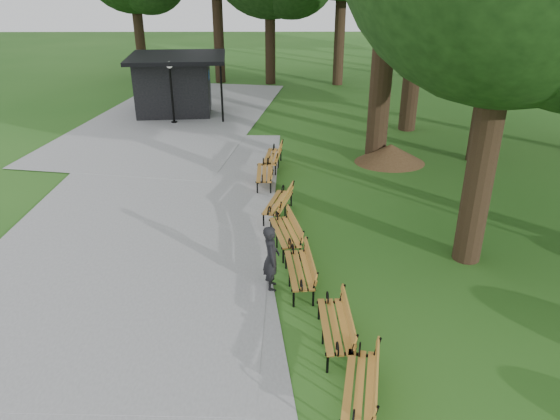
{
  "coord_description": "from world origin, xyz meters",
  "views": [
    {
      "loc": [
        0.02,
        -11.67,
        6.97
      ],
      "look_at": [
        0.13,
        0.84,
        1.1
      ],
      "focal_mm": 33.9,
      "sensor_mm": 36.0,
      "label": 1
    }
  ],
  "objects_px": {
    "bench_0": "(359,386)",
    "bench_5": "(264,173)",
    "lamp_post": "(171,79)",
    "bench_3": "(285,232)",
    "person": "(271,258)",
    "bench_2": "(299,270)",
    "bench_4": "(278,203)",
    "kiosk": "(174,84)",
    "bench_6": "(272,157)",
    "bench_1": "(334,326)",
    "dirt_mound": "(390,153)"
  },
  "relations": [
    {
      "from": "bench_6",
      "to": "kiosk",
      "type": "bearing_deg",
      "value": -140.9
    },
    {
      "from": "bench_0",
      "to": "bench_6",
      "type": "relative_size",
      "value": 1.0
    },
    {
      "from": "dirt_mound",
      "to": "bench_5",
      "type": "height_order",
      "value": "bench_5"
    },
    {
      "from": "lamp_post",
      "to": "bench_0",
      "type": "distance_m",
      "value": 18.95
    },
    {
      "from": "bench_0",
      "to": "bench_1",
      "type": "bearing_deg",
      "value": -159.47
    },
    {
      "from": "kiosk",
      "to": "bench_2",
      "type": "xyz_separation_m",
      "value": [
        5.61,
        -16.0,
        -1.01
      ]
    },
    {
      "from": "person",
      "to": "bench_6",
      "type": "relative_size",
      "value": 0.85
    },
    {
      "from": "bench_4",
      "to": "bench_5",
      "type": "relative_size",
      "value": 1.0
    },
    {
      "from": "bench_1",
      "to": "lamp_post",
      "type": "bearing_deg",
      "value": -160.9
    },
    {
      "from": "bench_4",
      "to": "person",
      "type": "bearing_deg",
      "value": 12.06
    },
    {
      "from": "kiosk",
      "to": "bench_2",
      "type": "bearing_deg",
      "value": -75.03
    },
    {
      "from": "lamp_post",
      "to": "bench_5",
      "type": "height_order",
      "value": "lamp_post"
    },
    {
      "from": "bench_5",
      "to": "bench_3",
      "type": "bearing_deg",
      "value": 8.15
    },
    {
      "from": "bench_3",
      "to": "bench_6",
      "type": "distance_m",
      "value": 6.07
    },
    {
      "from": "bench_0",
      "to": "bench_4",
      "type": "distance_m",
      "value": 7.7
    },
    {
      "from": "person",
      "to": "bench_5",
      "type": "xyz_separation_m",
      "value": [
        -0.28,
        6.38,
        -0.36
      ]
    },
    {
      "from": "person",
      "to": "bench_2",
      "type": "xyz_separation_m",
      "value": [
        0.65,
        0.05,
        -0.36
      ]
    },
    {
      "from": "bench_4",
      "to": "bench_6",
      "type": "xyz_separation_m",
      "value": [
        -0.19,
        4.15,
        0.0
      ]
    },
    {
      "from": "kiosk",
      "to": "bench_0",
      "type": "distance_m",
      "value": 20.82
    },
    {
      "from": "bench_0",
      "to": "bench_5",
      "type": "relative_size",
      "value": 1.0
    },
    {
      "from": "bench_3",
      "to": "bench_0",
      "type": "bearing_deg",
      "value": 0.33
    },
    {
      "from": "bench_1",
      "to": "bench_3",
      "type": "distance_m",
      "value": 4.12
    },
    {
      "from": "kiosk",
      "to": "bench_5",
      "type": "relative_size",
      "value": 2.43
    },
    {
      "from": "person",
      "to": "bench_3",
      "type": "relative_size",
      "value": 0.85
    },
    {
      "from": "bench_0",
      "to": "bench_2",
      "type": "xyz_separation_m",
      "value": [
        -0.87,
        3.76,
        0.0
      ]
    },
    {
      "from": "bench_2",
      "to": "bench_5",
      "type": "xyz_separation_m",
      "value": [
        -0.93,
        6.33,
        0.0
      ]
    },
    {
      "from": "bench_0",
      "to": "bench_5",
      "type": "bearing_deg",
      "value": -158.22
    },
    {
      "from": "bench_6",
      "to": "lamp_post",
      "type": "bearing_deg",
      "value": -134.8
    },
    {
      "from": "dirt_mound",
      "to": "bench_5",
      "type": "distance_m",
      "value": 5.26
    },
    {
      "from": "lamp_post",
      "to": "bench_3",
      "type": "height_order",
      "value": "lamp_post"
    },
    {
      "from": "bench_1",
      "to": "bench_6",
      "type": "distance_m",
      "value": 10.16
    },
    {
      "from": "kiosk",
      "to": "bench_4",
      "type": "distance_m",
      "value": 13.26
    },
    {
      "from": "bench_2",
      "to": "bench_6",
      "type": "height_order",
      "value": "same"
    },
    {
      "from": "kiosk",
      "to": "dirt_mound",
      "type": "height_order",
      "value": "kiosk"
    },
    {
      "from": "dirt_mound",
      "to": "kiosk",
      "type": "bearing_deg",
      "value": 141.73
    },
    {
      "from": "bench_5",
      "to": "bench_1",
      "type": "bearing_deg",
      "value": 10.4
    },
    {
      "from": "dirt_mound",
      "to": "bench_0",
      "type": "xyz_separation_m",
      "value": [
        -2.97,
        -12.3,
        0.08
      ]
    },
    {
      "from": "bench_4",
      "to": "bench_5",
      "type": "bearing_deg",
      "value": -155.08
    },
    {
      "from": "bench_0",
      "to": "bench_6",
      "type": "height_order",
      "value": "same"
    },
    {
      "from": "person",
      "to": "bench_0",
      "type": "xyz_separation_m",
      "value": [
        1.52,
        -3.7,
        -0.36
      ]
    },
    {
      "from": "bench_2",
      "to": "bench_0",
      "type": "bearing_deg",
      "value": 8.28
    },
    {
      "from": "dirt_mound",
      "to": "bench_5",
      "type": "relative_size",
      "value": 1.18
    },
    {
      "from": "person",
      "to": "bench_1",
      "type": "xyz_separation_m",
      "value": [
        1.26,
        -2.05,
        -0.36
      ]
    },
    {
      "from": "lamp_post",
      "to": "bench_0",
      "type": "relative_size",
      "value": 1.53
    },
    {
      "from": "bench_0",
      "to": "bench_1",
      "type": "xyz_separation_m",
      "value": [
        -0.26,
        1.65,
        0.0
      ]
    },
    {
      "from": "bench_2",
      "to": "bench_4",
      "type": "bearing_deg",
      "value": -177.76
    },
    {
      "from": "person",
      "to": "bench_3",
      "type": "bearing_deg",
      "value": -14.32
    },
    {
      "from": "person",
      "to": "bench_4",
      "type": "height_order",
      "value": "person"
    },
    {
      "from": "kiosk",
      "to": "bench_6",
      "type": "distance_m",
      "value": 9.49
    },
    {
      "from": "lamp_post",
      "to": "bench_1",
      "type": "bearing_deg",
      "value": -69.68
    }
  ]
}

